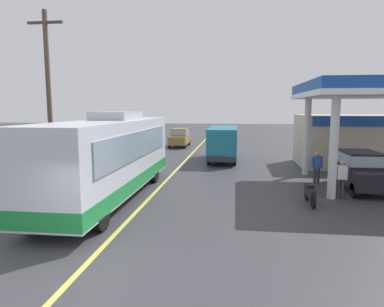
# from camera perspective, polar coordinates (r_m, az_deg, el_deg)

# --- Properties ---
(ground) EXTENTS (120.00, 120.00, 0.00)m
(ground) POSITION_cam_1_polar(r_m,az_deg,el_deg) (27.14, -0.52, -0.55)
(ground) COLOR #38383D
(lane_divider_stripe) EXTENTS (0.16, 50.00, 0.01)m
(lane_divider_stripe) POSITION_cam_1_polar(r_m,az_deg,el_deg) (22.25, -2.24, -2.34)
(lane_divider_stripe) COLOR #D8CC4C
(lane_divider_stripe) RESTS_ON ground
(coach_bus_main) EXTENTS (2.60, 11.04, 3.69)m
(coach_bus_main) POSITION_cam_1_polar(r_m,az_deg,el_deg) (14.87, -13.56, -0.78)
(coach_bus_main) COLOR silver
(coach_bus_main) RESTS_ON ground
(gas_station_roadside) EXTENTS (9.10, 11.95, 5.10)m
(gas_station_roadside) POSITION_cam_1_polar(r_m,az_deg,el_deg) (23.10, 27.04, 3.76)
(gas_station_roadside) COLOR #194799
(gas_station_roadside) RESTS_ON ground
(car_at_pump) EXTENTS (1.70, 4.20, 1.82)m
(car_at_pump) POSITION_cam_1_polar(r_m,az_deg,el_deg) (17.92, 26.35, -2.25)
(car_at_pump) COLOR black
(car_at_pump) RESTS_ON ground
(minibus_opposing_lane) EXTENTS (2.04, 6.13, 2.44)m
(minibus_opposing_lane) POSITION_cam_1_polar(r_m,az_deg,el_deg) (25.09, 5.19, 2.14)
(minibus_opposing_lane) COLOR teal
(minibus_opposing_lane) RESTS_ON ground
(motorcycle_parked_forecourt) EXTENTS (0.55, 1.80, 0.92)m
(motorcycle_parked_forecourt) POSITION_cam_1_polar(r_m,az_deg,el_deg) (14.53, 19.16, -6.31)
(motorcycle_parked_forecourt) COLOR black
(motorcycle_parked_forecourt) RESTS_ON ground
(pedestrian_near_pump) EXTENTS (0.55, 0.22, 1.66)m
(pedestrian_near_pump) POSITION_cam_1_polar(r_m,az_deg,el_deg) (15.90, 23.70, -3.56)
(pedestrian_near_pump) COLOR #33333F
(pedestrian_near_pump) RESTS_ON ground
(pedestrian_by_shop) EXTENTS (0.55, 0.22, 1.66)m
(pedestrian_by_shop) POSITION_cam_1_polar(r_m,az_deg,el_deg) (18.57, 20.21, -1.87)
(pedestrian_by_shop) COLOR #33333F
(pedestrian_by_shop) RESTS_ON ground
(car_trailing_behind_bus) EXTENTS (1.70, 4.20, 1.82)m
(car_trailing_behind_bus) POSITION_cam_1_polar(r_m,az_deg,el_deg) (34.40, -2.06, 2.86)
(car_trailing_behind_bus) COLOR olive
(car_trailing_behind_bus) RESTS_ON ground
(utility_pole_roadside) EXTENTS (1.80, 0.24, 8.59)m
(utility_pole_roadside) POSITION_cam_1_polar(r_m,az_deg,el_deg) (18.73, -22.86, 8.98)
(utility_pole_roadside) COLOR brown
(utility_pole_roadside) RESTS_ON ground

